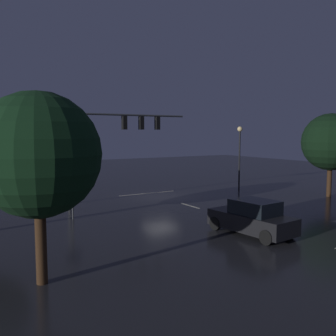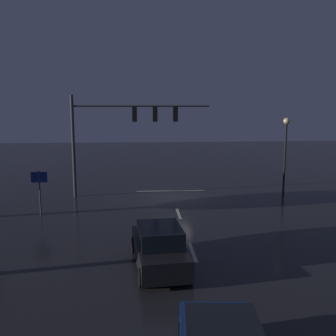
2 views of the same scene
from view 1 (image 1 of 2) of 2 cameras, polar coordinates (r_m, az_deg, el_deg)
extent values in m
plane|color=#232326|center=(28.74, -1.20, -4.44)|extent=(80.00, 80.00, 0.00)
cylinder|color=#383A3D|center=(26.46, -14.88, 2.11)|extent=(0.22, 0.22, 6.95)
cylinder|color=#383A3D|center=(28.12, -5.80, 8.02)|extent=(9.31, 0.14, 0.14)
cube|color=black|center=(27.91, -6.66, 6.86)|extent=(0.32, 0.36, 1.00)
sphere|color=black|center=(28.09, -6.83, 7.51)|extent=(0.20, 0.20, 0.20)
sphere|color=yellow|center=(28.08, -6.82, 6.85)|extent=(0.20, 0.20, 0.20)
sphere|color=black|center=(28.07, -6.81, 6.20)|extent=(0.20, 0.20, 0.20)
cube|color=black|center=(28.52, -4.09, 6.85)|extent=(0.32, 0.36, 1.00)
sphere|color=black|center=(28.70, -4.27, 7.48)|extent=(0.20, 0.20, 0.20)
sphere|color=yellow|center=(28.69, -4.27, 6.84)|extent=(0.20, 0.20, 0.20)
sphere|color=black|center=(28.68, -4.26, 6.21)|extent=(0.20, 0.20, 0.20)
cube|color=black|center=(29.19, -1.64, 6.83)|extent=(0.32, 0.36, 1.00)
sphere|color=black|center=(29.36, -1.82, 7.45)|extent=(0.20, 0.20, 0.20)
sphere|color=yellow|center=(29.35, -1.82, 6.82)|extent=(0.20, 0.20, 0.20)
sphere|color=black|center=(29.34, -1.82, 6.20)|extent=(0.20, 0.20, 0.20)
cube|color=beige|center=(25.42, 3.36, -5.74)|extent=(0.16, 2.20, 0.01)
cube|color=beige|center=(20.88, 12.88, -8.32)|extent=(0.16, 2.20, 0.01)
cube|color=beige|center=(30.50, -3.14, -3.86)|extent=(5.00, 0.16, 0.01)
cube|color=black|center=(18.74, 12.56, -7.96)|extent=(2.19, 4.45, 0.80)
cube|color=black|center=(18.46, 13.08, -5.82)|extent=(1.79, 2.24, 0.68)
cylinder|color=black|center=(19.28, 7.25, -8.35)|extent=(0.28, 0.70, 0.68)
cylinder|color=black|center=(20.45, 10.67, -7.60)|extent=(0.28, 0.70, 0.68)
cylinder|color=black|center=(17.20, 14.78, -10.19)|extent=(0.28, 0.70, 0.68)
cylinder|color=black|center=(18.51, 18.07, -9.16)|extent=(0.28, 0.70, 0.68)
sphere|color=#F9EFC6|center=(19.70, 6.61, -7.06)|extent=(0.20, 0.20, 0.20)
sphere|color=#F9EFC6|center=(20.59, 9.26, -6.55)|extent=(0.20, 0.20, 0.20)
cylinder|color=black|center=(32.64, 10.80, 1.10)|extent=(0.14, 0.14, 5.04)
sphere|color=#F9D88C|center=(32.55, 10.89, 5.84)|extent=(0.44, 0.44, 0.44)
cylinder|color=#383A3D|center=(21.94, -14.32, -4.26)|extent=(0.09, 0.09, 2.58)
cube|color=navy|center=(21.81, -14.38, -1.82)|extent=(0.90, 0.08, 0.60)
cylinder|color=#382314|center=(31.37, 23.33, -1.68)|extent=(0.36, 0.36, 2.57)
sphere|color=black|center=(31.17, 23.53, 3.66)|extent=(4.36, 4.36, 4.36)
cylinder|color=#382314|center=(13.01, -18.76, -10.76)|extent=(0.36, 0.36, 2.70)
sphere|color=black|center=(12.54, -19.16, 1.91)|extent=(4.03, 4.03, 4.03)
camera|label=2|loc=(12.13, 64.97, 8.78)|focal=41.17mm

